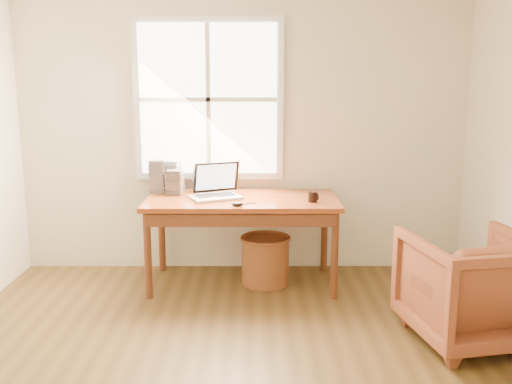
# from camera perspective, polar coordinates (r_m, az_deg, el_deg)

# --- Properties ---
(room_shell) EXTENTS (4.04, 4.54, 2.64)m
(room_shell) POSITION_cam_1_polar(r_m,az_deg,el_deg) (3.06, -2.58, 3.47)
(room_shell) COLOR #533D1C
(room_shell) RESTS_ON ground
(desk) EXTENTS (1.60, 0.80, 0.04)m
(desk) POSITION_cam_1_polar(r_m,az_deg,el_deg) (4.77, -1.41, -0.83)
(desk) COLOR brown
(desk) RESTS_ON room_shell
(armchair) EXTENTS (0.93, 0.95, 0.74)m
(armchair) POSITION_cam_1_polar(r_m,az_deg,el_deg) (4.09, 20.78, -8.92)
(armchair) COLOR brown
(armchair) RESTS_ON room_shell
(wicker_stool) EXTENTS (0.46, 0.46, 0.40)m
(wicker_stool) POSITION_cam_1_polar(r_m,az_deg,el_deg) (4.91, 0.94, -6.88)
(wicker_stool) COLOR brown
(wicker_stool) RESTS_ON room_shell
(laptop) EXTENTS (0.49, 0.50, 0.28)m
(laptop) POSITION_cam_1_polar(r_m,az_deg,el_deg) (4.73, -4.12, 0.97)
(laptop) COLOR silver
(laptop) RESTS_ON desk
(mouse) EXTENTS (0.10, 0.07, 0.03)m
(mouse) POSITION_cam_1_polar(r_m,az_deg,el_deg) (4.46, -1.85, -1.22)
(mouse) COLOR black
(mouse) RESTS_ON desk
(coffee_mug) EXTENTS (0.08, 0.08, 0.08)m
(coffee_mug) POSITION_cam_1_polar(r_m,az_deg,el_deg) (4.63, 5.68, -0.48)
(coffee_mug) COLOR black
(coffee_mug) RESTS_ON desk
(cd_stack_a) EXTENTS (0.16, 0.15, 0.27)m
(cd_stack_a) POSITION_cam_1_polar(r_m,az_deg,el_deg) (5.10, -8.42, 1.63)
(cd_stack_a) COLOR #B1B6BD
(cd_stack_a) RESTS_ON desk
(cd_stack_b) EXTENTS (0.15, 0.14, 0.21)m
(cd_stack_b) POSITION_cam_1_polar(r_m,az_deg,el_deg) (4.95, -8.13, 0.97)
(cd_stack_b) COLOR #25252A
(cd_stack_b) RESTS_ON desk
(cd_stack_c) EXTENTS (0.14, 0.13, 0.29)m
(cd_stack_c) POSITION_cam_1_polar(r_m,az_deg,el_deg) (5.04, -9.92, 1.55)
(cd_stack_c) COLOR #92959F
(cd_stack_c) RESTS_ON desk
(cd_stack_d) EXTENTS (0.20, 0.19, 0.19)m
(cd_stack_d) POSITION_cam_1_polar(r_m,az_deg,el_deg) (5.05, -5.21, 1.16)
(cd_stack_d) COLOR silver
(cd_stack_d) RESTS_ON desk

